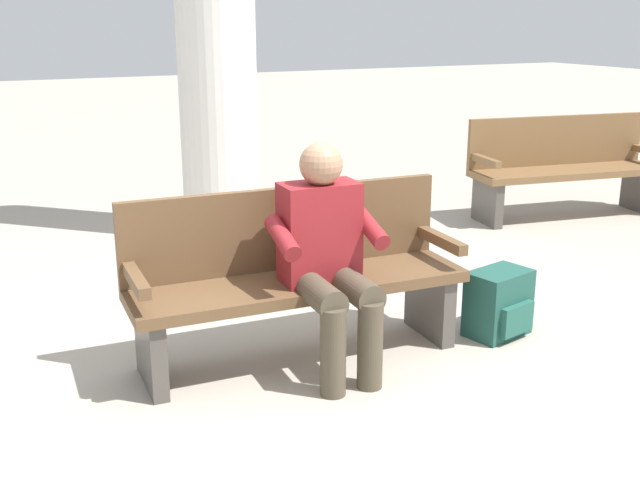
{
  "coord_description": "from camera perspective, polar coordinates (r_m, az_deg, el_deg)",
  "views": [
    {
      "loc": [
        1.59,
        3.48,
        1.79
      ],
      "look_at": [
        -0.04,
        0.15,
        0.7
      ],
      "focal_mm": 43.22,
      "sensor_mm": 36.0,
      "label": 1
    }
  ],
  "objects": [
    {
      "name": "bench_near",
      "position": [
        4.11,
        -1.86,
        -2.52
      ],
      "size": [
        1.82,
        0.57,
        0.9
      ],
      "rotation": [
        0.0,
        0.0,
        -0.05
      ],
      "color": "brown",
      "rests_on": "ground"
    },
    {
      "name": "ground_plane",
      "position": [
        4.22,
        -1.44,
        -8.71
      ],
      "size": [
        40.0,
        40.0,
        0.0
      ],
      "primitive_type": "plane",
      "color": "#A89E8E"
    },
    {
      "name": "person_seated",
      "position": [
        3.89,
        0.6,
        -1.01
      ],
      "size": [
        0.58,
        0.59,
        1.18
      ],
      "rotation": [
        0.0,
        0.0,
        -0.05
      ],
      "color": "maroon",
      "rests_on": "ground"
    },
    {
      "name": "backpack",
      "position": [
        4.56,
        13.12,
        -4.62
      ],
      "size": [
        0.4,
        0.34,
        0.39
      ],
      "rotation": [
        0.0,
        0.0,
        0.23
      ],
      "color": "#1E4C42",
      "rests_on": "ground"
    },
    {
      "name": "support_pillar",
      "position": [
        6.37,
        -7.8,
        16.67
      ],
      "size": [
        0.63,
        0.63,
        3.68
      ],
      "primitive_type": "cylinder",
      "color": "silver",
      "rests_on": "ground"
    },
    {
      "name": "bench_far",
      "position": [
        7.39,
        17.61,
        5.23
      ],
      "size": [
        1.85,
        0.76,
        0.9
      ],
      "rotation": [
        0.0,
        0.0,
        -0.16
      ],
      "color": "brown",
      "rests_on": "ground"
    }
  ]
}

